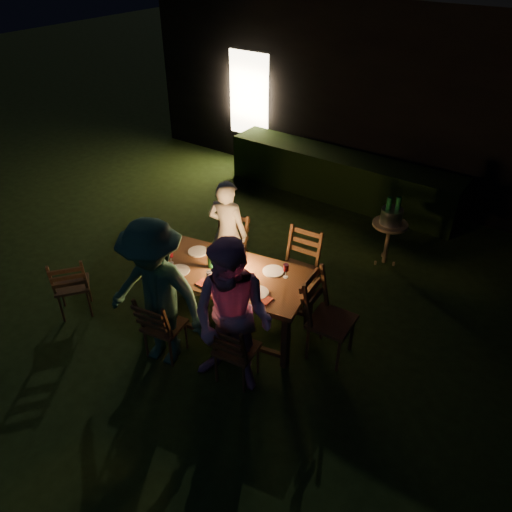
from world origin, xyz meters
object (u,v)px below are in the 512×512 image
Objects in this scene: lantern at (235,260)px; bottle_table at (210,257)px; person_house_side at (228,233)px; person_opp_left at (156,295)px; chair_near_right at (236,359)px; ice_bucket at (392,216)px; bottle_bucket_a at (388,213)px; dining_table at (230,278)px; bottle_bucket_b at (397,213)px; chair_far_right at (296,281)px; person_opp_right at (233,319)px; chair_spare at (74,295)px; side_table at (389,228)px; chair_near_left at (165,336)px; chair_far_left at (227,263)px; chair_end at (329,332)px.

lantern reaches higher than bottle_table.
person_opp_left is at bearing 90.00° from person_house_side.
chair_near_right is 3.09m from ice_bucket.
bottle_bucket_a is at bearing -144.96° from person_house_side.
dining_table is 6.32× the size of bottle_bucket_a.
chair_near_right is 3.15m from bottle_bucket_b.
chair_far_right is 3.38× the size of ice_bucket.
person_opp_left is 5.10× the size of lantern.
chair_near_right is 0.52× the size of person_opp_right.
bottle_table is at bearing 49.55° from chair_far_right.
person_opp_left is (-0.87, -0.21, 0.61)m from chair_near_right.
lantern reaches higher than chair_spare.
bottle_table is 0.93× the size of ice_bucket.
lantern reaches higher than ice_bucket.
ice_bucket reaches higher than side_table.
bottle_bucket_b is (1.36, 3.28, -0.07)m from person_opp_left.
lantern is at bearing 60.11° from person_opp_left.
person_house_side reaches higher than dining_table.
bottle_bucket_a is at bearing 75.50° from chair_near_right.
lantern is at bearing 59.82° from chair_near_left.
person_opp_left is 3.43m from bottle_bucket_a.
chair_end is at bearing 158.10° from chair_far_left.
chair_near_left reaches higher than dining_table.
chair_end is at bearing 25.93° from chair_near_left.
ice_bucket is at bearing 66.98° from lantern.
chair_far_right is at bearing -112.28° from side_table.
dining_table is at bearing -23.33° from chair_spare.
dining_table is 3.06× the size of side_table.
chair_near_right is 0.61m from person_opp_right.
person_opp_left is (0.01, -0.05, 0.62)m from chair_near_left.
chair_far_left is at bearing 114.97° from bottle_table.
chair_near_left is 0.99× the size of chair_near_right.
side_table is at bearing 56.18° from dining_table.
bottle_bucket_b reaches higher than chair_near_left.
person_house_side is (1.15, 1.67, 0.47)m from chair_spare.
bottle_bucket_a is at bearing 56.87° from dining_table.
chair_far_right is 0.95× the size of chair_end.
chair_near_right is 0.52× the size of person_opp_left.
lantern is 1.17× the size of ice_bucket.
chair_far_left is 0.45m from person_house_side.
dining_table is at bearing -113.33° from side_table.
chair_far_left is 0.67× the size of person_house_side.
chair_near_left reaches higher than ice_bucket.
person_house_side is at bearing -134.47° from bottle_bucket_a.
person_opp_right reaches higher than bottle_table.
chair_far_left is 1.92m from person_opp_right.
bottle_bucket_a and bottle_bucket_b have the same top height.
bottle_table is 0.88× the size of bottle_bucket_b.
side_table is 2.20× the size of ice_bucket.
chair_end is 1.59m from bottle_table.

